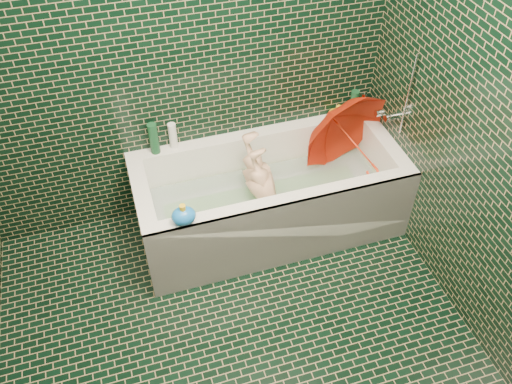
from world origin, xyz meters
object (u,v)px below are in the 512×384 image
object	(u,v)px
bathtub	(270,204)
rubber_duck	(335,112)
umbrella	(354,143)
bath_toy	(184,216)
child	(267,196)

from	to	relation	value
bathtub	rubber_duck	size ratio (longest dim) A/B	16.93
bathtub	umbrella	xyz separation A→B (m)	(0.57, 0.02, 0.36)
umbrella	bath_toy	size ratio (longest dim) A/B	4.17
umbrella	bath_toy	xyz separation A→B (m)	(-1.18, -0.33, 0.04)
bathtub	rubber_duck	world-z (taller)	rubber_duck
umbrella	rubber_duck	bearing A→B (deg)	75.60
child	umbrella	world-z (taller)	umbrella
child	bath_toy	size ratio (longest dim) A/B	6.17
child	bath_toy	xyz separation A→B (m)	(-0.58, -0.30, 0.30)
umbrella	rubber_duck	distance (m)	0.34
rubber_duck	umbrella	bearing A→B (deg)	-90.13
child	bath_toy	bearing A→B (deg)	-56.48
child	umbrella	bearing A→B (deg)	99.17
child	bathtub	bearing A→B (deg)	127.40
child	rubber_duck	size ratio (longest dim) A/B	8.95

